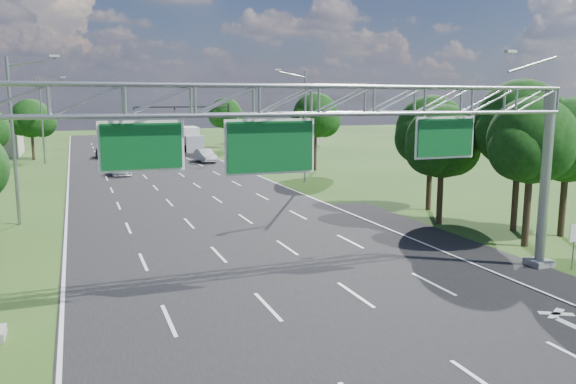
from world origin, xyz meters
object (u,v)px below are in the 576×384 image
regulatory_sign (575,237)px  traffic_signal (202,118)px  box_truck (190,139)px  sign_gantry (317,117)px

regulatory_sign → traffic_signal: (-4.92, 54.02, 3.66)m
regulatory_sign → box_truck: 65.66m
regulatory_sign → box_truck: bearing=93.8°
sign_gantry → box_truck: bearing=83.2°
box_truck → sign_gantry: bearing=-91.7°
sign_gantry → regulatory_sign: size_ratio=11.19×
sign_gantry → traffic_signal: (7.15, 53.00, -1.72)m
sign_gantry → regulatory_sign: (12.07, -1.02, -5.38)m
regulatory_sign → box_truck: size_ratio=0.23×
sign_gantry → traffic_signal: 53.51m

